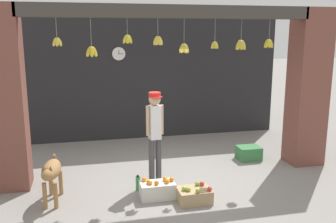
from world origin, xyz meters
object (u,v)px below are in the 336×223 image
(produce_box_green, at_px, (249,153))
(wall_clock, at_px, (119,54))
(dog, at_px, (51,172))
(water_bottle, at_px, (138,183))
(fruit_crate_apples, at_px, (194,195))
(fruit_crate_oranges, at_px, (157,189))
(shopkeeper, at_px, (155,129))

(produce_box_green, xyz_separation_m, wall_clock, (-2.63, 2.27, 2.12))
(dog, relative_size, water_bottle, 3.52)
(fruit_crate_apples, relative_size, water_bottle, 1.90)
(fruit_crate_oranges, distance_m, produce_box_green, 2.83)
(shopkeeper, xyz_separation_m, fruit_crate_apples, (0.47, -1.00, -0.92))
(dog, bearing_deg, fruit_crate_apples, 83.42)
(fruit_crate_oranges, xyz_separation_m, wall_clock, (-0.23, 3.77, 2.12))
(produce_box_green, height_order, wall_clock, wall_clock)
(dog, relative_size, produce_box_green, 2.05)
(shopkeeper, xyz_separation_m, water_bottle, (-0.38, -0.33, -0.90))
(produce_box_green, distance_m, wall_clock, 4.07)
(dog, xyz_separation_m, water_bottle, (1.46, 0.15, -0.40))
(fruit_crate_oranges, distance_m, fruit_crate_apples, 0.65)
(fruit_crate_oranges, relative_size, produce_box_green, 1.19)
(shopkeeper, bearing_deg, fruit_crate_oranges, 71.73)
(shopkeeper, relative_size, water_bottle, 5.95)
(fruit_crate_oranges, height_order, produce_box_green, fruit_crate_oranges)
(fruit_crate_oranges, distance_m, water_bottle, 0.46)
(shopkeeper, height_order, wall_clock, wall_clock)
(shopkeeper, relative_size, fruit_crate_apples, 3.14)
(fruit_crate_apples, bearing_deg, fruit_crate_oranges, 152.51)
(wall_clock, bearing_deg, shopkeeper, -83.83)
(dog, height_order, wall_clock, wall_clock)
(dog, relative_size, wall_clock, 2.88)
(dog, bearing_deg, fruit_crate_oranges, 88.88)
(dog, bearing_deg, shopkeeper, 110.55)
(fruit_crate_oranges, relative_size, water_bottle, 2.04)
(fruit_crate_apples, bearing_deg, wall_clock, 101.22)
(wall_clock, bearing_deg, fruit_crate_oranges, -86.44)
(fruit_crate_apples, distance_m, produce_box_green, 2.56)
(wall_clock, bearing_deg, water_bottle, -90.89)
(shopkeeper, distance_m, fruit_crate_oranges, 1.13)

